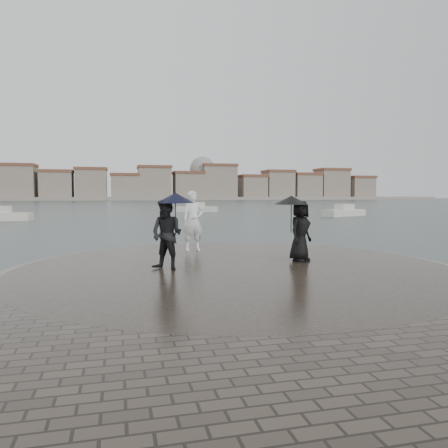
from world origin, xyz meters
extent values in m
plane|color=#2B3835|center=(0.00, 0.00, 0.00)|extent=(400.00, 400.00, 0.00)
cylinder|color=gray|center=(0.00, 3.50, 0.16)|extent=(12.50, 12.50, 0.32)
cylinder|color=#2D261E|center=(0.00, 3.50, 0.18)|extent=(11.90, 11.90, 0.36)
imported|color=white|center=(-0.55, 7.10, 1.42)|extent=(0.80, 0.56, 2.11)
imported|color=black|center=(-1.89, 3.47, 1.30)|extent=(1.15, 1.12, 1.87)
cylinder|color=black|center=(-1.64, 3.57, 1.71)|extent=(0.02, 0.02, 0.90)
cone|color=black|center=(-1.64, 3.57, 2.26)|extent=(1.03, 1.03, 0.28)
imported|color=black|center=(2.13, 3.97, 1.26)|extent=(1.05, 0.99, 1.81)
cylinder|color=black|center=(1.88, 4.07, 1.66)|extent=(0.02, 0.02, 0.90)
cone|color=black|center=(1.88, 4.07, 2.18)|extent=(1.06, 1.06, 0.26)
cube|color=gray|center=(0.00, 163.00, 0.60)|extent=(260.00, 20.00, 1.20)
cube|color=gray|center=(-37.00, 160.00, 6.00)|extent=(12.00, 10.00, 12.00)
cube|color=brown|center=(-37.00, 160.00, 12.50)|extent=(12.60, 10.60, 1.00)
cube|color=gray|center=(-24.00, 160.00, 5.00)|extent=(11.00, 10.00, 10.00)
cube|color=brown|center=(-24.00, 160.00, 10.50)|extent=(11.60, 10.60, 1.00)
cube|color=gray|center=(-12.00, 160.00, 5.50)|extent=(11.00, 10.00, 11.00)
cube|color=brown|center=(-12.00, 160.00, 11.50)|extent=(11.60, 10.60, 1.00)
cube|color=gray|center=(0.00, 160.00, 4.50)|extent=(10.00, 10.00, 9.00)
cube|color=brown|center=(0.00, 160.00, 9.50)|extent=(10.60, 10.60, 1.00)
cube|color=gray|center=(11.00, 160.00, 6.00)|extent=(12.00, 10.00, 12.00)
cube|color=brown|center=(11.00, 160.00, 12.50)|extent=(12.60, 10.60, 1.00)
cube|color=gray|center=(24.00, 160.00, 5.00)|extent=(11.00, 10.00, 10.00)
cube|color=brown|center=(24.00, 160.00, 10.50)|extent=(11.60, 10.60, 1.00)
cube|color=gray|center=(36.00, 160.00, 6.50)|extent=(13.00, 10.00, 13.00)
cube|color=brown|center=(36.00, 160.00, 13.50)|extent=(13.60, 10.60, 1.00)
cube|color=gray|center=(50.00, 160.00, 4.50)|extent=(10.00, 10.00, 9.00)
cube|color=brown|center=(50.00, 160.00, 9.50)|extent=(10.60, 10.60, 1.00)
cube|color=gray|center=(61.00, 160.00, 5.50)|extent=(11.00, 10.00, 11.00)
cube|color=brown|center=(61.00, 160.00, 11.50)|extent=(11.60, 10.60, 1.00)
cube|color=gray|center=(73.00, 160.00, 5.00)|extent=(11.00, 10.00, 10.00)
cube|color=brown|center=(73.00, 160.00, 10.50)|extent=(11.60, 10.60, 1.00)
cube|color=gray|center=(85.00, 160.00, 6.00)|extent=(12.00, 10.00, 12.00)
cube|color=brown|center=(85.00, 160.00, 12.50)|extent=(12.60, 10.60, 1.00)
cube|color=gray|center=(98.00, 160.00, 4.50)|extent=(10.00, 10.00, 9.00)
cube|color=brown|center=(98.00, 160.00, 9.50)|extent=(10.60, 10.60, 1.00)
sphere|color=gray|center=(30.00, 162.00, 12.00)|extent=(10.00, 10.00, 10.00)
cube|color=silver|center=(7.16, 48.87, 0.25)|extent=(5.70, 3.50, 0.90)
cube|color=silver|center=(7.16, 48.87, 0.85)|extent=(2.30, 1.85, 0.90)
cube|color=silver|center=(20.39, 33.99, 0.25)|extent=(5.67, 3.73, 0.90)
cube|color=silver|center=(20.39, 33.99, 0.85)|extent=(2.32, 1.92, 0.90)
camera|label=1|loc=(-3.16, -8.02, 2.36)|focal=35.00mm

